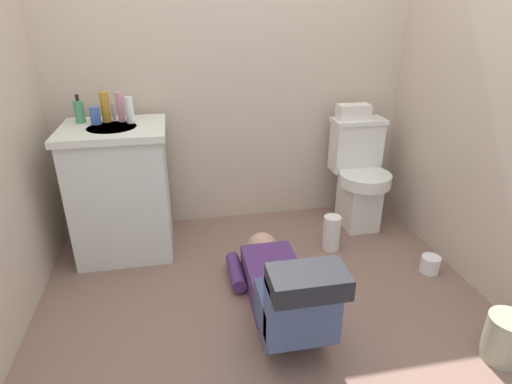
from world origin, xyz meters
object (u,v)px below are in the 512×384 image
Objects in this scene: tissue_box at (353,112)px; bottle_pink at (120,107)px; paper_towel_roll at (332,233)px; toilet at (359,175)px; trash_can at (505,338)px; bottle_blue at (95,116)px; bottle_amber at (105,107)px; toilet_paper_roll at (430,264)px; vanity_cabinet at (121,190)px; faucet at (114,112)px; soap_dispenser at (79,111)px; bottle_white at (130,110)px; person_plumber at (282,287)px.

tissue_box is 1.51m from bottle_pink.
tissue_box is 0.84m from paper_towel_roll.
trash_can is at bearing -84.34° from toilet.
toilet is at bearing -0.17° from bottle_blue.
toilet_paper_roll is at bearing -21.58° from bottle_amber.
tissue_box reaches higher than vanity_cabinet.
bottle_blue reaches higher than toilet.
faucet is 0.45× the size of trash_can.
toilet is 1.64m from bottle_pink.
trash_can is (1.92, -1.40, -0.78)m from soap_dispenser.
faucet is 2.11m from toilet_paper_roll.
paper_towel_roll is at bearing -14.75° from bottle_white.
vanity_cabinet is 8.20× the size of faucet.
trash_can is (1.77, -1.39, -0.80)m from bottle_amber.
person_plumber is 1.00m from toilet_paper_roll.
faucet is 0.09× the size of person_plumber.
trash_can is (0.91, -0.46, -0.07)m from person_plumber.
tissue_box is at bearing 1.11° from soap_dispenser.
bottle_pink reaches higher than soap_dispenser.
toilet is 1.37m from trash_can.
soap_dispenser is at bearing -178.89° from tissue_box.
bottle_pink is at bearing 65.63° from vanity_cabinet.
trash_can is 0.67m from toilet_paper_roll.
toilet_paper_roll is (1.74, -0.72, -0.86)m from bottle_pink.
faucet is 1.55m from tissue_box.
soap_dispenser is (-1.74, -0.03, 0.09)m from tissue_box.
bottle_pink is 1.14× the size of bottle_white.
trash_can is at bearing -82.92° from tissue_box.
faucet is at bearing 157.19° from toilet_paper_roll.
toilet is 4.88× the size of bottle_white.
faucet is 2.36m from trash_can.
vanity_cabinet is 3.73× the size of tissue_box.
bottle_white is at bearing 165.25° from paper_towel_roll.
bottle_white reaches higher than bottle_blue.
toilet_paper_roll is at bearing -35.80° from paper_towel_roll.
tissue_box is at bearing 3.80° from bottle_white.
vanity_cabinet is at bearing -32.35° from soap_dispenser.
trash_can is (0.13, -1.34, -0.26)m from toilet.
bottle_amber is at bearing 178.32° from toilet.
bottle_blue is at bearing -142.98° from faucet.
toilet_paper_roll is (1.98, -0.73, -0.84)m from soap_dispenser.
faucet is (-1.59, 0.08, 0.50)m from toilet.
toilet is 3.40× the size of trash_can.
paper_towel_roll is (1.48, -0.38, -0.77)m from soap_dispenser.
faucet is at bearing 6.01° from soap_dispenser.
vanity_cabinet is at bearing 143.49° from trash_can.
trash_can is at bearing -67.06° from paper_towel_roll.
vanity_cabinet is at bearing -150.60° from bottle_white.
paper_towel_roll is (-0.43, 1.02, 0.01)m from trash_can.
faucet is at bearing 140.60° from trash_can.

